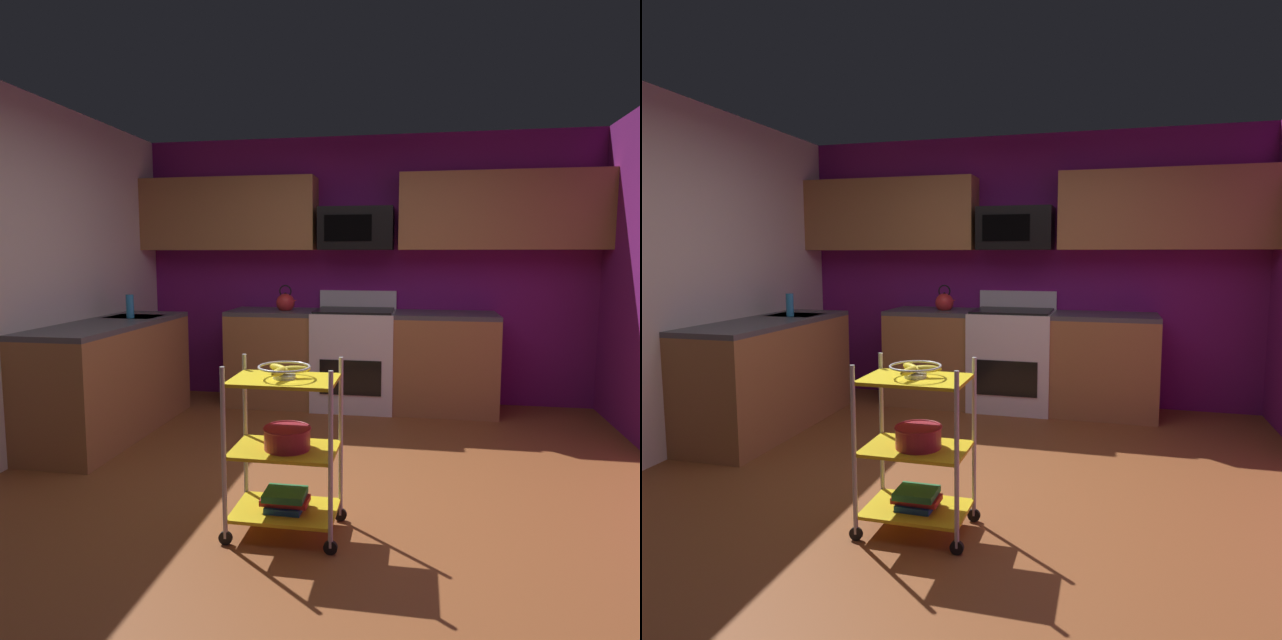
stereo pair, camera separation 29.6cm
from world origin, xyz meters
The scene contains 12 objects.
floor centered at (0.00, 0.00, -0.02)m, with size 4.40×4.80×0.04m, color brown.
wall_back centered at (0.00, 2.43, 1.30)m, with size 4.52×0.06×2.60m, color #751970.
counter_run centered at (-0.78, 1.63, 0.46)m, with size 3.46×2.30×0.92m.
oven_range centered at (-0.05, 2.10, 0.48)m, with size 0.76×0.65×1.10m.
upper_cabinets centered at (0.01, 2.23, 1.85)m, with size 4.40×0.33×0.70m.
microwave centered at (-0.05, 2.21, 1.70)m, with size 0.70×0.39×0.40m.
rolling_cart centered at (-0.12, -0.42, 0.45)m, with size 0.61×0.38×0.91m.
fruit_bowl centered at (-0.12, -0.42, 0.88)m, with size 0.27×0.27×0.07m.
mixing_bowl_large centered at (-0.11, -0.42, 0.52)m, with size 0.25×0.25×0.11m.
book_stack centered at (-0.12, -0.42, 0.18)m, with size 0.25×0.18×0.10m.
kettle centered at (-0.72, 2.10, 1.00)m, with size 0.21×0.18×0.26m.
dish_soap_bottle centered at (-1.87, 1.22, 1.02)m, with size 0.06×0.06×0.20m, color #2D8CBF.
Camera 2 is at (0.83, -3.10, 1.46)m, focal length 31.49 mm.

